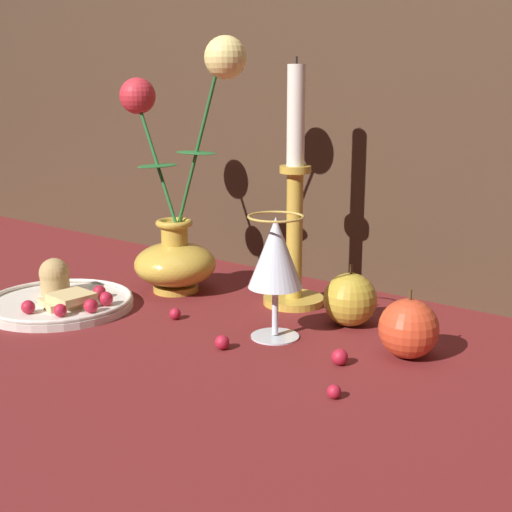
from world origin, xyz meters
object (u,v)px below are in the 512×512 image
at_px(vase, 177,219).
at_px(wine_glass, 276,257).
at_px(plate_with_pastries, 60,299).
at_px(apple_near_glass, 350,300).
at_px(apple_beside_vase, 409,329).
at_px(candlestick, 295,215).

xyz_separation_m(vase, wine_glass, (0.24, -0.07, -0.01)).
relative_size(plate_with_pastries, apple_near_glass, 2.51).
bearing_deg(apple_near_glass, apple_beside_vase, -26.47).
height_order(vase, wine_glass, vase).
xyz_separation_m(plate_with_pastries, wine_glass, (0.31, 0.09, 0.09)).
distance_m(vase, wine_glass, 0.25).
relative_size(vase, wine_glass, 2.40).
distance_m(plate_with_pastries, apple_near_glass, 0.41).
xyz_separation_m(plate_with_pastries, apple_near_glass, (0.36, 0.19, 0.02)).
bearing_deg(apple_near_glass, vase, -174.67).
relative_size(wine_glass, apple_beside_vase, 1.89).
height_order(vase, candlestick, vase).
xyz_separation_m(vase, apple_beside_vase, (0.40, -0.03, -0.08)).
xyz_separation_m(wine_glass, candlestick, (-0.06, 0.13, 0.03)).
height_order(vase, apple_near_glass, vase).
relative_size(vase, apple_beside_vase, 4.55).
bearing_deg(apple_near_glass, plate_with_pastries, -152.30).
distance_m(wine_glass, candlestick, 0.15).
height_order(wine_glass, candlestick, candlestick).
relative_size(wine_glass, apple_near_glass, 1.88).
distance_m(plate_with_pastries, wine_glass, 0.34).
bearing_deg(candlestick, vase, -161.51).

